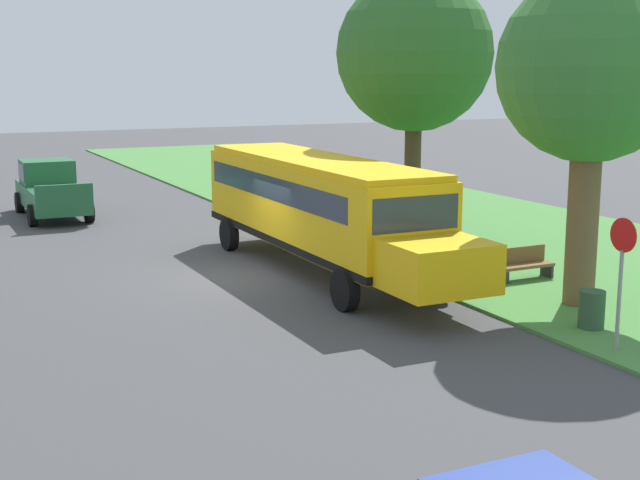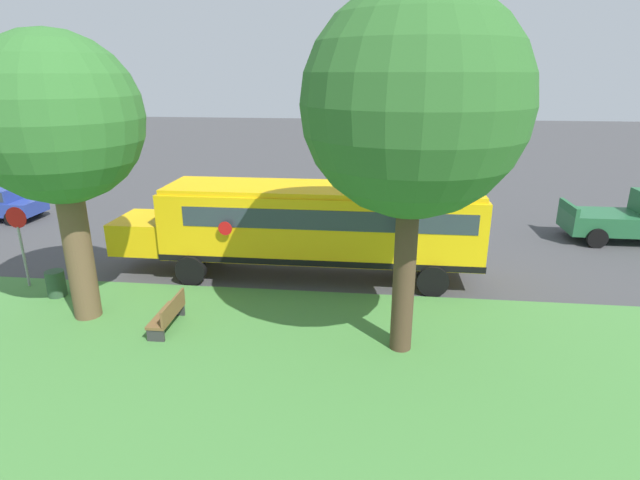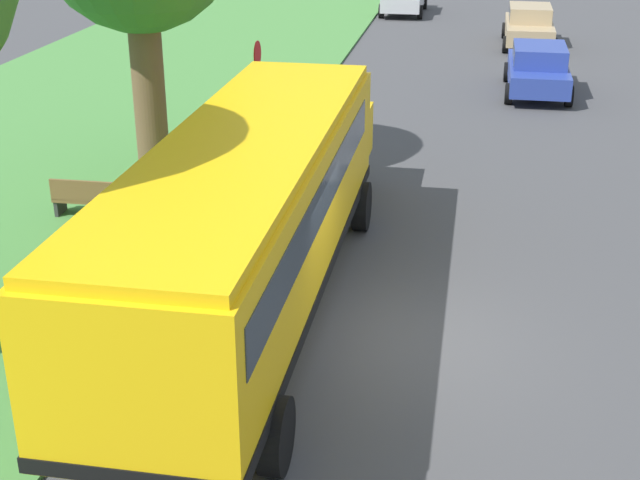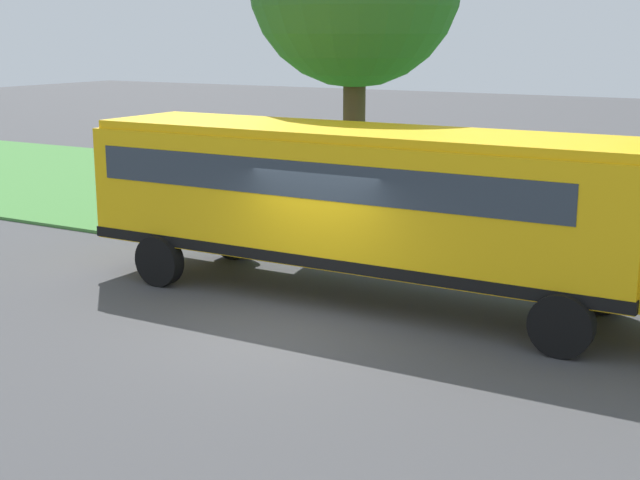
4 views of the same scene
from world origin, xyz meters
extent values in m
plane|color=#424244|center=(0.00, 0.00, 0.00)|extent=(120.00, 120.00, 0.00)
cube|color=#47843D|center=(-10.00, 0.00, 0.04)|extent=(12.00, 80.00, 0.08)
cube|color=yellow|center=(-2.46, 0.15, 1.90)|extent=(2.50, 10.50, 2.20)
cube|color=yellow|center=(-2.46, 0.15, 3.08)|extent=(2.35, 10.29, 0.16)
cube|color=black|center=(-2.46, 0.15, 0.92)|extent=(2.54, 10.54, 0.20)
cube|color=#2D3842|center=(-2.46, -0.15, 2.36)|extent=(2.53, 9.24, 0.64)
cylinder|color=red|center=(-3.89, 3.04, 2.05)|extent=(0.03, 0.44, 0.44)
cylinder|color=black|center=(-3.71, 4.35, 0.50)|extent=(0.30, 1.00, 1.00)
cylinder|color=black|center=(-1.21, 4.35, 0.50)|extent=(0.30, 1.00, 1.00)
cylinder|color=black|center=(-3.71, -3.52, 0.50)|extent=(0.30, 1.00, 1.00)
cylinder|color=black|center=(-1.21, -3.52, 0.50)|extent=(0.30, 1.00, 1.00)
cylinder|color=#4C3826|center=(-7.15, -2.39, 2.10)|extent=(0.54, 0.54, 4.19)
cube|color=brown|center=(-6.81, 3.92, 0.45)|extent=(1.61, 0.52, 0.08)
cube|color=brown|center=(-6.80, 3.70, 0.70)|extent=(1.60, 0.08, 0.44)
cube|color=#333333|center=(-6.07, 3.93, 0.23)|extent=(0.09, 0.45, 0.45)
cube|color=#333333|center=(-7.55, 3.91, 0.23)|extent=(0.09, 0.45, 0.45)
camera|label=1|loc=(8.06, 22.27, 5.58)|focal=50.00mm
camera|label=2|loc=(-18.46, -1.62, 6.71)|focal=28.00mm
camera|label=3|loc=(0.93, -12.34, 7.07)|focal=50.00mm
camera|label=4|loc=(11.78, 7.64, 4.82)|focal=50.00mm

